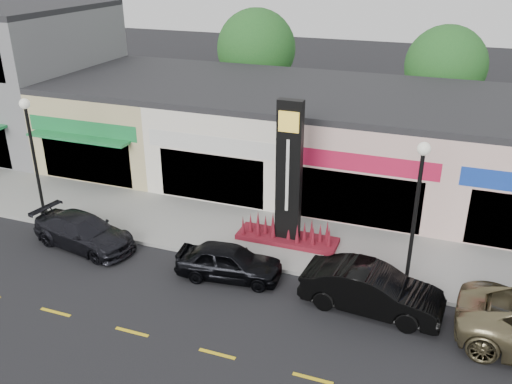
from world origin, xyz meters
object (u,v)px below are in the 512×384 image
lamp_east_near (417,203)px  pylon_sign (288,194)px  car_black_conv (372,290)px  car_black_sedan (229,262)px  lamp_west_near (32,148)px  car_dark_sedan (84,232)px

lamp_east_near → pylon_sign: bearing=161.3°
pylon_sign → car_black_conv: pylon_sign is taller
car_black_sedan → car_black_conv: 5.29m
lamp_east_near → pylon_sign: size_ratio=0.91×
lamp_west_near → lamp_east_near: (16.00, 0.00, 0.00)m
lamp_east_near → lamp_west_near: bearing=180.0°
lamp_east_near → car_black_conv: bearing=-122.1°
pylon_sign → car_black_sedan: bearing=-112.3°
lamp_east_near → car_dark_sedan: bearing=-173.9°
lamp_west_near → pylon_sign: size_ratio=0.91×
car_black_sedan → lamp_east_near: bearing=-83.8°
lamp_east_near → car_black_sedan: 7.04m
lamp_east_near → car_black_conv: 3.30m
car_dark_sedan → car_black_sedan: bearing=-81.0°
car_dark_sedan → car_black_conv: car_black_conv is taller
lamp_west_near → lamp_east_near: same height
lamp_east_near → car_black_sedan: bearing=-167.0°
lamp_east_near → pylon_sign: 5.42m
lamp_west_near → car_black_sedan: (9.71, -1.46, -2.80)m
car_black_conv → lamp_west_near: bearing=88.6°
pylon_sign → lamp_east_near: bearing=-18.7°
lamp_east_near → car_black_conv: size_ratio=1.15×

